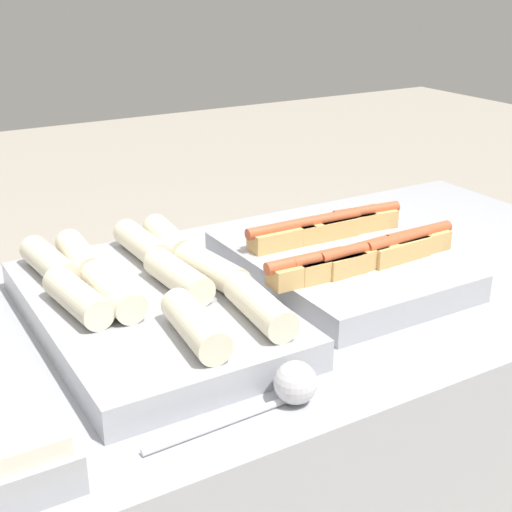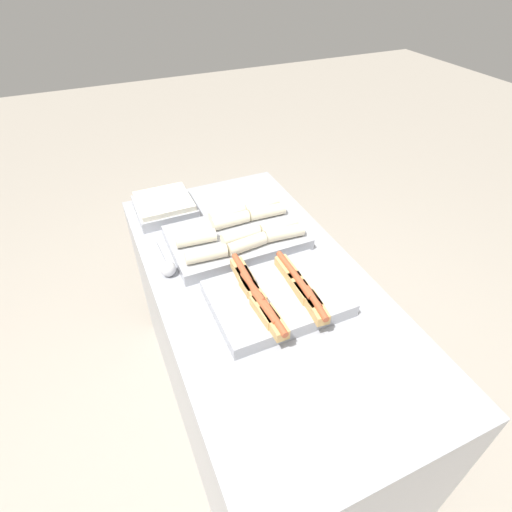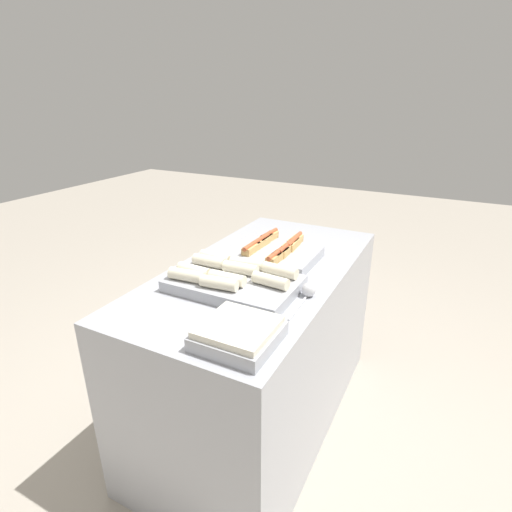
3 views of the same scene
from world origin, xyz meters
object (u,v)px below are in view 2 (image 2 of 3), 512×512
object	(u,v)px
tray_hotdogs	(277,297)
tray_side_front	(165,206)
serving_spoon_near	(167,268)
tray_wraps	(239,235)

from	to	relation	value
tray_hotdogs	tray_side_front	xyz separation A→B (m)	(-0.73, -0.21, -0.00)
serving_spoon_near	tray_side_front	bearing A→B (deg)	167.36
tray_hotdogs	serving_spoon_near	world-z (taller)	tray_hotdogs
tray_wraps	serving_spoon_near	world-z (taller)	tray_wraps
tray_side_front	serving_spoon_near	size ratio (longest dim) A/B	1.01
tray_wraps	tray_side_front	bearing A→B (deg)	-147.14
tray_hotdogs	serving_spoon_near	xyz separation A→B (m)	(-0.31, -0.30, -0.01)
tray_hotdogs	tray_wraps	xyz separation A→B (m)	(-0.38, 0.01, 0.00)
tray_wraps	tray_side_front	size ratio (longest dim) A/B	2.10
tray_wraps	tray_side_front	xyz separation A→B (m)	(-0.35, -0.22, -0.00)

